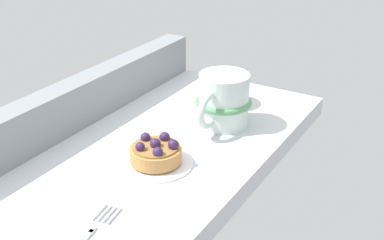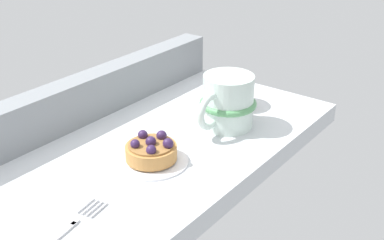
{
  "view_description": "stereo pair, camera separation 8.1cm",
  "coord_description": "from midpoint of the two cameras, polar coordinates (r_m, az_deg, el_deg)",
  "views": [
    {
      "loc": [
        -56.06,
        -42.59,
        39.44
      ],
      "look_at": [
        6.17,
        -5.2,
        4.1
      ],
      "focal_mm": 47.01,
      "sensor_mm": 36.0,
      "label": 1
    },
    {
      "loc": [
        -51.53,
        -49.26,
        39.44
      ],
      "look_at": [
        6.17,
        -5.2,
        4.1
      ],
      "focal_mm": 47.01,
      "sensor_mm": 36.0,
      "label": 2
    }
  ],
  "objects": [
    {
      "name": "ground_plane",
      "position": [
        0.82,
        -2.71,
        -4.27
      ],
      "size": [
        70.16,
        35.95,
        3.45
      ],
      "primitive_type": "cube",
      "color": "silver"
    },
    {
      "name": "window_rail_back",
      "position": [
        0.89,
        -10.54,
        2.03
      ],
      "size": [
        68.76,
        4.64,
        7.9
      ],
      "primitive_type": "cube",
      "color": "gray",
      "rests_on": "ground_plane"
    },
    {
      "name": "dessert_plate",
      "position": [
        0.77,
        -1.62,
        -4.65
      ],
      "size": [
        11.36,
        11.36,
        0.63
      ],
      "color": "white",
      "rests_on": "ground_plane"
    },
    {
      "name": "raspberry_tart",
      "position": [
        0.76,
        -1.6,
        -3.49
      ],
      "size": [
        7.88,
        7.88,
        3.81
      ],
      "color": "#B77F42",
      "rests_on": "dessert_plate"
    },
    {
      "name": "coffee_mug",
      "position": [
        0.86,
        6.68,
        1.98
      ],
      "size": [
        13.42,
        9.88,
        9.33
      ],
      "color": "silver",
      "rests_on": "ground_plane"
    },
    {
      "name": "dessert_fork",
      "position": [
        0.63,
        -11.28,
        -12.81
      ],
      "size": [
        16.99,
        4.4,
        0.6
      ],
      "color": "#B7B7BC",
      "rests_on": "ground_plane"
    },
    {
      "name": "sugar_bowl",
      "position": [
        0.96,
        7.15,
        2.99
      ],
      "size": [
        7.76,
        7.76,
        4.67
      ],
      "color": "silver",
      "rests_on": "ground_plane"
    }
  ]
}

